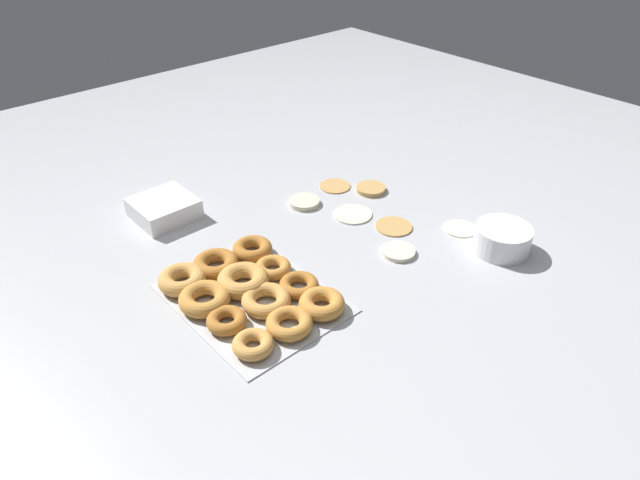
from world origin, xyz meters
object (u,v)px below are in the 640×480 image
(pancake_3, at_px, (353,214))
(donut_tray, at_px, (247,290))
(pancake_1, at_px, (399,252))
(container_stack, at_px, (164,208))
(pancake_0, at_px, (371,189))
(pancake_6, at_px, (394,226))
(pancake_2, at_px, (335,185))
(batter_bowl, at_px, (502,239))
(pancake_4, at_px, (460,228))
(pancake_5, at_px, (304,202))

(pancake_3, distance_m, donut_tray, 0.43)
(pancake_1, bearing_deg, container_stack, -147.27)
(pancake_0, height_order, pancake_6, pancake_0)
(pancake_1, bearing_deg, pancake_3, 168.35)
(pancake_0, xyz_separation_m, pancake_2, (-0.09, -0.06, -0.00))
(pancake_1, xyz_separation_m, pancake_2, (-0.36, 0.12, -0.00))
(batter_bowl, distance_m, container_stack, 0.90)
(container_stack, bearing_deg, pancake_4, 43.83)
(pancake_4, bearing_deg, pancake_2, -167.05)
(pancake_0, bearing_deg, pancake_4, 5.28)
(batter_bowl, bearing_deg, donut_tray, -115.16)
(pancake_0, distance_m, pancake_6, 0.20)
(pancake_1, relative_size, pancake_2, 0.91)
(pancake_2, height_order, donut_tray, donut_tray)
(pancake_6, bearing_deg, pancake_1, -42.31)
(pancake_2, height_order, pancake_6, same)
(pancake_2, relative_size, pancake_4, 1.06)
(pancake_0, distance_m, pancake_4, 0.30)
(pancake_0, bearing_deg, donut_tray, -74.63)
(pancake_3, bearing_deg, donut_tray, -77.74)
(pancake_3, height_order, container_stack, container_stack)
(pancake_6, height_order, donut_tray, donut_tray)
(pancake_1, bearing_deg, donut_tray, -106.74)
(pancake_3, bearing_deg, pancake_5, -155.03)
(pancake_0, xyz_separation_m, pancake_5, (-0.07, -0.20, 0.00))
(pancake_1, distance_m, batter_bowl, 0.26)
(pancake_3, height_order, pancake_4, pancake_3)
(pancake_0, bearing_deg, pancake_3, -65.52)
(pancake_0, xyz_separation_m, pancake_3, (0.06, -0.14, -0.00))
(pancake_0, xyz_separation_m, pancake_1, (0.27, -0.18, -0.00))
(batter_bowl, relative_size, container_stack, 0.90)
(pancake_0, height_order, pancake_2, pancake_0)
(pancake_0, distance_m, batter_bowl, 0.43)
(pancake_3, bearing_deg, container_stack, -130.70)
(pancake_3, relative_size, pancake_5, 1.22)
(pancake_6, relative_size, container_stack, 0.63)
(donut_tray, bearing_deg, pancake_5, 121.97)
(pancake_1, distance_m, pancake_3, 0.21)
(pancake_2, bearing_deg, pancake_6, -7.23)
(pancake_1, xyz_separation_m, pancake_6, (-0.09, 0.08, -0.00))
(batter_bowl, height_order, container_stack, batter_bowl)
(pancake_2, distance_m, container_stack, 0.50)
(pancake_4, distance_m, pancake_6, 0.18)
(pancake_2, xyz_separation_m, pancake_5, (0.02, -0.14, 0.00))
(pancake_2, distance_m, donut_tray, 0.55)
(pancake_2, height_order, pancake_5, pancake_5)
(pancake_0, distance_m, pancake_3, 0.15)
(container_stack, bearing_deg, pancake_0, 62.37)
(pancake_4, distance_m, batter_bowl, 0.13)
(pancake_6, height_order, batter_bowl, batter_bowl)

